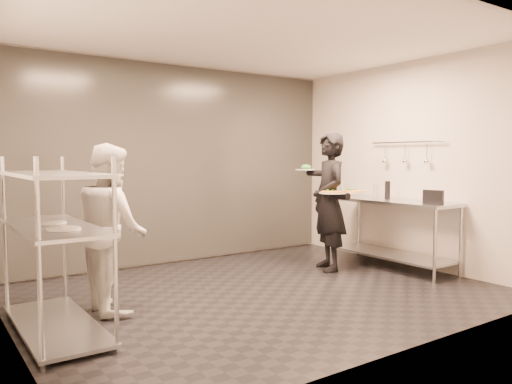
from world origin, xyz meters
TOP-DOWN VIEW (x-y plane):
  - room_shell at (0.00, 1.18)m, footprint 5.00×4.00m
  - pass_rack at (-2.15, -0.00)m, footprint 0.60×1.60m
  - prep_counter at (2.18, 0.00)m, footprint 0.60×1.80m
  - utensil_rail at (2.43, -0.00)m, footprint 0.07×1.20m
  - waiter at (1.40, 0.40)m, footprint 0.65×0.78m
  - chef at (-1.55, 0.31)m, footprint 0.65×0.82m
  - pizza_plate_near at (1.27, 0.20)m, footprint 0.34×0.34m
  - pizza_plate_far at (1.59, 0.16)m, footprint 0.34×0.34m
  - salad_plate at (1.30, 0.75)m, footprint 0.30×0.30m
  - pos_monitor at (2.06, -0.72)m, footprint 0.10×0.25m
  - bottle_green at (2.03, 0.80)m, footprint 0.07×0.07m
  - bottle_clear at (2.23, 0.34)m, footprint 0.06×0.06m
  - bottle_dark at (2.24, 0.14)m, footprint 0.07×0.07m

SIDE VIEW (x-z plane):
  - prep_counter at x=2.18m, z-range 0.17..1.09m
  - pass_rack at x=-2.15m, z-range 0.02..1.52m
  - chef at x=-1.55m, z-range 0.00..1.63m
  - waiter at x=1.40m, z-range 0.00..1.82m
  - pos_monitor at x=2.06m, z-range 0.92..1.10m
  - bottle_clear at x=2.23m, z-range 0.92..1.11m
  - bottle_green at x=2.03m, z-range 0.92..1.16m
  - bottle_dark at x=2.24m, z-range 0.92..1.17m
  - pizza_plate_far at x=1.59m, z-range 1.02..1.07m
  - pizza_plate_near at x=1.27m, z-range 1.02..1.08m
  - salad_plate at x=1.30m, z-range 1.31..1.38m
  - room_shell at x=0.00m, z-range 0.00..2.80m
  - utensil_rail at x=2.43m, z-range 1.39..1.70m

